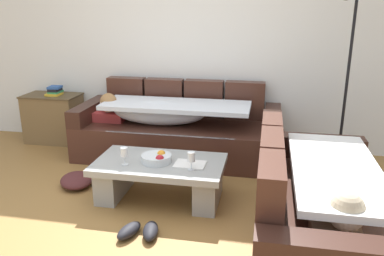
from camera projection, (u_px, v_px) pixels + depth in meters
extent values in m
plane|color=olive|center=(117.00, 223.00, 3.33)|extent=(14.00, 14.00, 0.00)
cube|color=white|center=(175.00, 40.00, 4.94)|extent=(9.00, 0.10, 2.70)
cube|color=#45261C|center=(178.00, 140.00, 4.74)|extent=(2.39, 0.92, 0.42)
cube|color=#45261C|center=(127.00, 95.00, 5.10)|extent=(0.48, 0.16, 0.46)
cube|color=#45261C|center=(165.00, 97.00, 5.01)|extent=(0.48, 0.16, 0.46)
cube|color=#45261C|center=(204.00, 99.00, 4.92)|extent=(0.48, 0.16, 0.46)
cube|color=#45261C|center=(245.00, 100.00, 4.82)|extent=(0.48, 0.16, 0.46)
cube|color=#371E16|center=(90.00, 111.00, 4.85)|extent=(0.18, 0.92, 0.20)
cube|color=#371E16|center=(273.00, 121.00, 4.44)|extent=(0.18, 0.92, 0.20)
cube|color=#B23838|center=(111.00, 116.00, 4.80)|extent=(0.36, 0.28, 0.11)
sphere|color=beige|center=(109.00, 104.00, 4.72)|extent=(0.21, 0.21, 0.21)
sphere|color=#9E7042|center=(108.00, 101.00, 4.71)|extent=(0.20, 0.20, 0.20)
ellipsoid|color=silver|center=(159.00, 112.00, 4.63)|extent=(1.10, 0.44, 0.28)
cube|color=silver|center=(176.00, 105.00, 4.54)|extent=(1.70, 0.60, 0.05)
cube|color=silver|center=(169.00, 151.00, 4.32)|extent=(1.44, 0.04, 0.38)
cube|color=#45261C|center=(319.00, 224.00, 2.93)|extent=(0.92, 1.90, 0.42)
cube|color=#45261C|center=(270.00, 198.00, 2.39)|extent=(0.16, 0.48, 0.46)
cube|color=#45261C|center=(271.00, 166.00, 2.87)|extent=(0.16, 0.48, 0.46)
cube|color=#45261C|center=(271.00, 143.00, 3.35)|extent=(0.16, 0.48, 0.46)
cube|color=#371E16|center=(312.00, 146.00, 3.64)|extent=(0.92, 0.18, 0.20)
cube|color=gray|center=(336.00, 237.00, 2.30)|extent=(0.28, 0.36, 0.11)
sphere|color=beige|center=(347.00, 213.00, 2.24)|extent=(0.21, 0.21, 0.21)
sphere|color=#CCB793|center=(347.00, 208.00, 2.23)|extent=(0.20, 0.20, 0.20)
ellipsoid|color=white|center=(330.00, 180.00, 2.84)|extent=(0.44, 0.98, 0.28)
cube|color=white|center=(335.00, 169.00, 2.78)|extent=(0.60, 1.41, 0.05)
cube|color=white|center=(383.00, 228.00, 2.84)|extent=(0.04, 1.20, 0.38)
cube|color=#999C99|center=(160.00, 164.00, 3.66)|extent=(1.20, 0.68, 0.06)
cube|color=#999C99|center=(114.00, 179.00, 3.80)|extent=(0.20, 0.54, 0.32)
cube|color=#999C99|center=(208.00, 187.00, 3.63)|extent=(0.20, 0.54, 0.32)
cylinder|color=silver|center=(156.00, 158.00, 3.63)|extent=(0.28, 0.28, 0.07)
sphere|color=#AE1D26|center=(160.00, 159.00, 3.55)|extent=(0.08, 0.08, 0.08)
sphere|color=orange|center=(161.00, 154.00, 3.66)|extent=(0.08, 0.08, 0.08)
cylinder|color=silver|center=(125.00, 164.00, 3.58)|extent=(0.06, 0.06, 0.01)
cylinder|color=silver|center=(125.00, 160.00, 3.57)|extent=(0.01, 0.01, 0.07)
cylinder|color=silver|center=(124.00, 152.00, 3.54)|extent=(0.07, 0.07, 0.08)
cylinder|color=silver|center=(191.00, 169.00, 3.47)|extent=(0.06, 0.06, 0.01)
cylinder|color=silver|center=(191.00, 165.00, 3.46)|extent=(0.01, 0.01, 0.07)
cylinder|color=silver|center=(191.00, 157.00, 3.43)|extent=(0.07, 0.07, 0.08)
cube|color=white|center=(190.00, 164.00, 3.58)|extent=(0.29, 0.22, 0.01)
cube|color=brown|center=(54.00, 119.00, 5.27)|extent=(0.70, 0.42, 0.62)
cube|color=brown|center=(51.00, 96.00, 5.17)|extent=(0.72, 0.44, 0.02)
cube|color=gold|center=(54.00, 94.00, 5.15)|extent=(0.18, 0.20, 0.03)
cube|color=#338C59|center=(56.00, 92.00, 5.15)|extent=(0.14, 0.18, 0.02)
cube|color=black|center=(55.00, 90.00, 5.14)|extent=(0.13, 0.18, 0.04)
cube|color=#2D569E|center=(55.00, 87.00, 5.13)|extent=(0.17, 0.17, 0.03)
cylinder|color=black|center=(337.00, 165.00, 4.53)|extent=(0.28, 0.28, 0.02)
cylinder|color=black|center=(346.00, 87.00, 4.25)|extent=(0.03, 0.03, 1.80)
ellipsoid|color=black|center=(129.00, 231.00, 3.14)|extent=(0.19, 0.29, 0.09)
ellipsoid|color=black|center=(151.00, 231.00, 3.14)|extent=(0.17, 0.29, 0.09)
ellipsoid|color=#4C2323|center=(77.00, 180.00, 4.01)|extent=(0.47, 0.50, 0.12)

